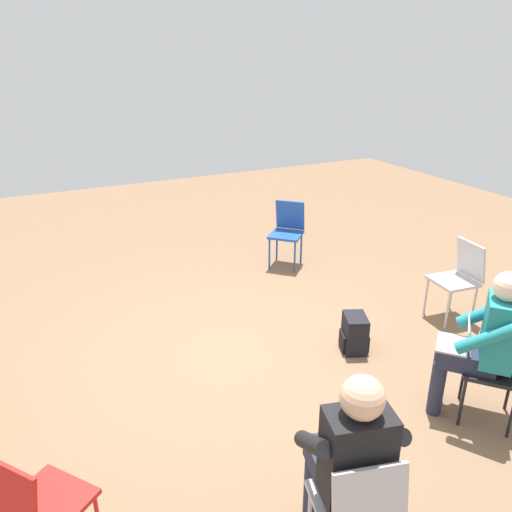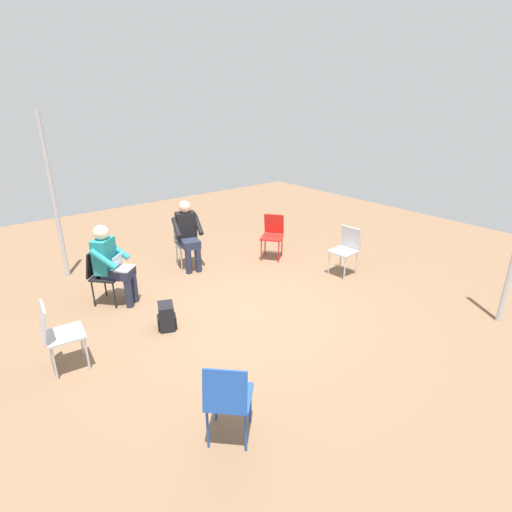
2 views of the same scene
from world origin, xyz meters
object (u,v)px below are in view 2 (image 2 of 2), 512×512
object	(u,v)px
chair_south	(186,239)
chair_northeast	(228,397)
person_in_black	(188,232)
backpack_near_laptop_user	(167,318)
chair_southeast	(102,272)
chair_east	(57,332)
chair_southwest	(273,233)
person_with_laptop	(111,261)
chair_west	(346,247)

from	to	relation	value
chair_south	chair_northeast	bearing A→B (deg)	79.57
person_in_black	backpack_near_laptop_user	bearing A→B (deg)	65.91
chair_southeast	chair_east	xyz separation A→B (m)	(0.97, 1.32, 0.00)
chair_southwest	person_with_laptop	xyz separation A→B (m)	(3.11, -0.08, 0.20)
chair_east	chair_northeast	bearing A→B (deg)	29.43
chair_west	backpack_near_laptop_user	xyz separation A→B (m)	(3.33, -0.33, -0.34)
chair_northeast	backpack_near_laptop_user	distance (m)	2.18
backpack_near_laptop_user	chair_south	bearing A→B (deg)	-126.82
backpack_near_laptop_user	chair_southeast	bearing A→B (deg)	-73.57
chair_southwest	backpack_near_laptop_user	distance (m)	3.06
chair_east	chair_west	world-z (taller)	same
chair_southwest	chair_southeast	bearing A→B (deg)	48.83
chair_southeast	person_with_laptop	bearing A→B (deg)	90.00
chair_northeast	person_in_black	size ratio (longest dim) A/B	0.69
chair_southeast	backpack_near_laptop_user	bearing A→B (deg)	65.05
chair_northeast	person_with_laptop	bearing A→B (deg)	131.59
chair_west	chair_south	size ratio (longest dim) A/B	1.00
person_with_laptop	chair_southwest	bearing A→B (deg)	137.15
chair_southeast	person_with_laptop	world-z (taller)	person_with_laptop
chair_northeast	backpack_near_laptop_user	world-z (taller)	chair_northeast
chair_east	person_in_black	size ratio (longest dim) A/B	0.69
person_in_black	chair_southeast	bearing A→B (deg)	26.95
chair_east	chair_west	xyz separation A→B (m)	(-4.68, 0.28, 0.00)
chair_northeast	chair_east	bearing A→B (deg)	158.27
chair_southwest	chair_south	world-z (taller)	same
chair_west	chair_southeast	bearing A→B (deg)	63.24
person_in_black	chair_southwest	bearing A→B (deg)	173.57
backpack_near_laptop_user	chair_west	bearing A→B (deg)	174.32
chair_west	chair_south	xyz separation A→B (m)	(1.98, -2.14, 0.00)
person_with_laptop	backpack_near_laptop_user	bearing A→B (deg)	61.56
chair_southeast	chair_south	xyz separation A→B (m)	(-1.73, -0.54, 0.00)
chair_southeast	chair_northeast	distance (m)	3.39
chair_southeast	chair_southwest	size ratio (longest dim) A/B	1.00
chair_south	person_in_black	bearing A→B (deg)	90.00
chair_east	chair_south	xyz separation A→B (m)	(-2.70, -1.86, 0.00)
chair_east	backpack_near_laptop_user	distance (m)	1.39
chair_south	person_in_black	size ratio (longest dim) A/B	0.69
chair_southwest	chair_east	bearing A→B (deg)	67.44
chair_southeast	chair_west	xyz separation A→B (m)	(-3.71, 1.61, 0.00)
chair_east	chair_south	size ratio (longest dim) A/B	1.00
chair_southwest	person_in_black	bearing A→B (deg)	31.64
chair_southwest	chair_south	xyz separation A→B (m)	(1.48, -0.74, 0.00)
chair_east	chair_west	size ratio (longest dim) A/B	1.00
chair_southeast	person_in_black	bearing A→B (deg)	151.12
chair_west	backpack_near_laptop_user	world-z (taller)	chair_west
backpack_near_laptop_user	person_with_laptop	bearing A→B (deg)	-77.06
chair_south	chair_southwest	bearing A→B (deg)	167.84
chair_west	chair_southwest	size ratio (longest dim) A/B	1.00
backpack_near_laptop_user	chair_northeast	bearing A→B (deg)	77.67
chair_east	backpack_near_laptop_user	xyz separation A→B (m)	(-1.35, -0.05, -0.34)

